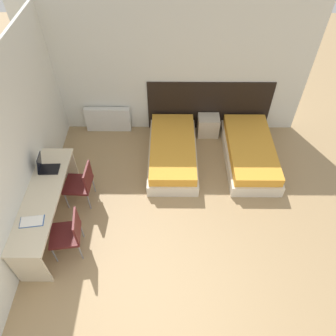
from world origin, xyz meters
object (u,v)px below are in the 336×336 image
Objects in this scene: chair_near_laptop at (81,183)px; chair_near_notebook at (69,233)px; bed_near_door at (250,152)px; nightstand at (208,126)px; laptop at (46,167)px; bed_near_window at (173,152)px.

chair_near_notebook is (-0.00, -0.97, 0.00)m from chair_near_laptop.
bed_near_door is 2.31× the size of chair_near_notebook.
nightstand is 3.38m from laptop.
bed_near_window is 1.51m from bed_near_door.
laptop is (-2.07, -0.97, 0.60)m from bed_near_window.
chair_near_laptop is (-1.56, -1.02, 0.26)m from bed_near_window.
nightstand is at bearing 29.74° from laptop.
bed_near_window is at bearing 44.08° from chair_near_notebook.
chair_near_notebook is 2.53× the size of laptop.
bed_near_window is 1.09m from nightstand.
laptop is at bearing -164.81° from bed_near_door.
bed_near_window is at bearing 35.68° from chair_near_laptop.
nightstand is 1.36× the size of laptop.
chair_near_notebook is at bearing -65.29° from laptop.
chair_near_laptop is 2.53× the size of laptop.
chair_near_notebook is (-1.56, -1.99, 0.26)m from bed_near_window.
bed_near_window is at bearing 180.00° from bed_near_door.
bed_near_window is 4.29× the size of nightstand.
nightstand is 3.62m from chair_near_notebook.
laptop is at bearing -148.20° from nightstand.
chair_near_laptop is (-2.31, -1.80, 0.25)m from nightstand.
bed_near_window is 2.31× the size of chair_near_notebook.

